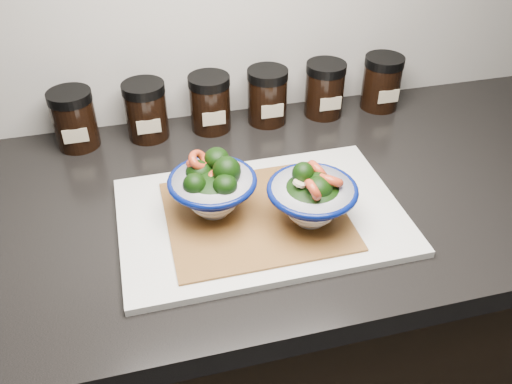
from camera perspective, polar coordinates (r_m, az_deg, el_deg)
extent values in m
cube|color=black|center=(1.27, -0.02, -17.40)|extent=(3.43, 0.58, 0.86)
cube|color=black|center=(0.94, -0.03, -1.28)|extent=(3.50, 0.60, 0.04)
cube|color=silver|center=(0.87, 0.57, -2.54)|extent=(0.45, 0.30, 0.01)
cube|color=#A66A31|center=(0.86, 0.00, -2.44)|extent=(0.28, 0.24, 0.00)
cylinder|color=white|center=(0.86, -4.46, -1.69)|extent=(0.05, 0.05, 0.01)
ellipsoid|color=white|center=(0.86, -4.50, -0.91)|extent=(0.08, 0.08, 0.03)
torus|color=#051051|center=(0.83, -4.63, 1.17)|extent=(0.14, 0.14, 0.01)
torus|color=#051051|center=(0.84, -4.58, 0.39)|extent=(0.12, 0.12, 0.00)
ellipsoid|color=black|center=(0.84, -4.60, 0.61)|extent=(0.10, 0.10, 0.05)
ellipsoid|color=black|center=(0.81, -3.26, 0.76)|extent=(0.04, 0.04, 0.03)
cylinder|color=#477233|center=(0.81, -3.23, 0.03)|extent=(0.01, 0.01, 0.02)
ellipsoid|color=black|center=(0.85, -5.98, 2.02)|extent=(0.04, 0.04, 0.04)
cylinder|color=#477233|center=(0.86, -5.92, 1.19)|extent=(0.02, 0.01, 0.03)
ellipsoid|color=black|center=(0.81, -6.50, 0.77)|extent=(0.04, 0.04, 0.04)
cylinder|color=#477233|center=(0.82, -6.44, 0.07)|extent=(0.02, 0.01, 0.02)
ellipsoid|color=black|center=(0.85, -4.18, 3.59)|extent=(0.04, 0.04, 0.03)
cylinder|color=#477233|center=(0.85, -4.14, 2.82)|extent=(0.01, 0.02, 0.03)
ellipsoid|color=black|center=(0.82, -3.10, 2.21)|extent=(0.04, 0.04, 0.05)
cylinder|color=#477233|center=(0.83, -3.06, 1.35)|extent=(0.01, 0.02, 0.03)
torus|color=#CD4526|center=(0.83, -3.04, 2.63)|extent=(0.05, 0.05, 0.03)
torus|color=#CD4526|center=(0.84, -6.04, 3.35)|extent=(0.05, 0.06, 0.05)
torus|color=#CD4526|center=(0.83, -3.81, 1.45)|extent=(0.04, 0.05, 0.03)
torus|color=#CD4526|center=(0.85, -6.12, 2.53)|extent=(0.05, 0.06, 0.05)
cylinder|color=#CCBC8E|center=(0.85, -4.54, 3.08)|extent=(0.02, 0.02, 0.01)
cylinder|color=#CCBC8E|center=(0.81, -3.45, 1.47)|extent=(0.02, 0.02, 0.01)
cylinder|color=white|center=(0.85, 5.74, -2.63)|extent=(0.05, 0.05, 0.01)
ellipsoid|color=white|center=(0.84, 5.80, -1.84)|extent=(0.08, 0.08, 0.03)
torus|color=#051051|center=(0.82, 5.97, 0.25)|extent=(0.14, 0.14, 0.01)
torus|color=#051051|center=(0.82, 5.90, -0.53)|extent=(0.11, 0.11, 0.00)
ellipsoid|color=black|center=(0.82, 5.92, -0.31)|extent=(0.10, 0.10, 0.05)
ellipsoid|color=black|center=(0.82, 6.54, 0.77)|extent=(0.04, 0.04, 0.04)
cylinder|color=#477233|center=(0.83, 6.47, -0.02)|extent=(0.01, 0.01, 0.03)
ellipsoid|color=black|center=(0.81, 6.54, 0.29)|extent=(0.04, 0.04, 0.04)
cylinder|color=#477233|center=(0.82, 6.47, -0.57)|extent=(0.02, 0.01, 0.03)
ellipsoid|color=black|center=(0.82, 4.98, 1.93)|extent=(0.03, 0.03, 0.04)
cylinder|color=#477233|center=(0.82, 4.94, 1.25)|extent=(0.01, 0.01, 0.02)
torus|color=#CD4526|center=(0.83, 6.46, 2.32)|extent=(0.04, 0.04, 0.05)
torus|color=#CD4526|center=(0.78, 6.00, 0.22)|extent=(0.03, 0.06, 0.06)
torus|color=#CD4526|center=(0.81, 7.83, 1.25)|extent=(0.06, 0.06, 0.04)
cylinder|color=#CCBC8E|center=(0.80, 4.59, 0.88)|extent=(0.02, 0.02, 0.01)
cylinder|color=black|center=(1.09, -18.49, 6.87)|extent=(0.08, 0.08, 0.09)
cylinder|color=black|center=(1.06, -19.09, 9.49)|extent=(0.08, 0.08, 0.02)
cube|color=#C6B793|center=(1.05, -18.46, 5.62)|extent=(0.05, 0.00, 0.03)
cylinder|color=black|center=(1.08, -11.44, 7.98)|extent=(0.08, 0.08, 0.09)
cylinder|color=black|center=(1.05, -11.81, 10.65)|extent=(0.08, 0.08, 0.02)
cube|color=#C6B793|center=(1.05, -11.21, 6.76)|extent=(0.04, 0.00, 0.03)
cylinder|color=black|center=(1.09, -4.84, 8.91)|extent=(0.08, 0.08, 0.09)
cylinder|color=black|center=(1.07, -5.00, 11.58)|extent=(0.08, 0.08, 0.02)
cube|color=#C6B793|center=(1.06, -4.44, 7.72)|extent=(0.04, 0.00, 0.03)
cylinder|color=black|center=(1.11, 1.19, 9.65)|extent=(0.08, 0.08, 0.09)
cylinder|color=black|center=(1.09, 1.23, 12.29)|extent=(0.08, 0.08, 0.02)
cube|color=#C6B793|center=(1.08, 1.74, 8.50)|extent=(0.05, 0.00, 0.03)
cylinder|color=black|center=(1.15, 7.19, 10.29)|extent=(0.08, 0.08, 0.09)
cylinder|color=black|center=(1.12, 7.42, 12.85)|extent=(0.08, 0.08, 0.02)
cube|color=#C6B793|center=(1.12, 7.87, 9.18)|extent=(0.04, 0.00, 0.03)
cylinder|color=black|center=(1.20, 13.02, 10.79)|extent=(0.08, 0.08, 0.09)
cylinder|color=black|center=(1.17, 13.41, 13.25)|extent=(0.08, 0.08, 0.02)
cube|color=#C6B793|center=(1.17, 13.79, 9.73)|extent=(0.05, 0.00, 0.03)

